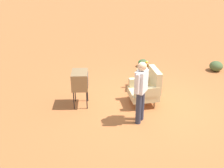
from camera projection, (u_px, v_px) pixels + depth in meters
The scene contains 12 objects.
ground_plane at pixel (146, 104), 7.75m from camera, with size 60.00×60.00×0.00m, color #AD6033.
armchair at pixel (147, 88), 7.60m from camera, with size 0.94×0.95×1.06m.
side_table at pixel (145, 74), 8.47m from camera, with size 0.56×0.56×0.60m.
tv_on_stand at pixel (80, 80), 7.40m from camera, with size 0.65×0.51×1.03m.
person_standing at pixel (141, 89), 6.57m from camera, with size 0.53×0.34×1.64m.
bottle_tall_amber at pixel (148, 69), 8.24m from camera, with size 0.07×0.07×0.30m, color brown.
soda_can_red at pixel (151, 69), 8.47m from camera, with size 0.07×0.07×0.12m, color red.
bottle_wine_green at pixel (139, 66), 8.42m from camera, with size 0.07×0.07×0.32m, color #1E5623.
soda_can_blue at pixel (146, 70), 8.35m from camera, with size 0.07×0.07×0.12m, color blue.
flower_vase at pixel (147, 64), 8.56m from camera, with size 0.14×0.10×0.27m.
shrub_near at pixel (216, 66), 9.95m from camera, with size 0.48×0.48×0.37m, color #475B33.
shrub_lone at pixel (143, 63), 10.33m from camera, with size 0.39×0.39×0.30m, color #475B33.
Camera 1 is at (6.79, -0.43, 3.89)m, focal length 42.97 mm.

